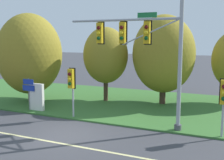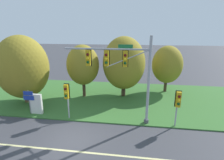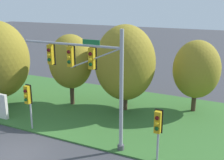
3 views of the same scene
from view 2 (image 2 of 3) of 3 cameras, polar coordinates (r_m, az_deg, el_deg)
ground_plane at (r=13.55m, az=-12.82°, el=-18.43°), size 160.00×160.00×0.00m
lane_stripe at (r=12.66m, az=-14.84°, el=-21.37°), size 36.00×0.16×0.01m
grass_verge at (r=20.53m, az=-4.83°, el=-5.44°), size 48.00×11.50×0.10m
traffic_signal_mast at (r=13.65m, az=3.45°, el=4.01°), size 6.85×0.49×7.09m
pedestrian_signal_near_kerb at (r=14.42m, az=20.76°, el=-6.57°), size 0.46×0.55×3.03m
pedestrian_signal_further_along at (r=15.14m, az=-14.58°, el=-4.39°), size 0.46×0.55×3.19m
route_sign_post at (r=17.53m, az=-25.54°, el=-5.45°), size 1.03×0.08×2.25m
tree_nearest_road at (r=20.00m, az=-27.12°, el=3.71°), size 5.15×5.15×7.02m
tree_left_of_mast at (r=19.74m, az=-9.47°, el=4.83°), size 3.59×3.59×5.94m
tree_behind_signpost at (r=19.70m, az=3.89°, el=5.48°), size 4.74×4.74×6.83m
tree_mid_verge at (r=22.14m, az=17.57°, el=4.80°), size 3.62×3.62×5.68m
info_kiosk at (r=17.55m, az=-23.47°, el=-7.18°), size 1.10×0.24×1.90m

